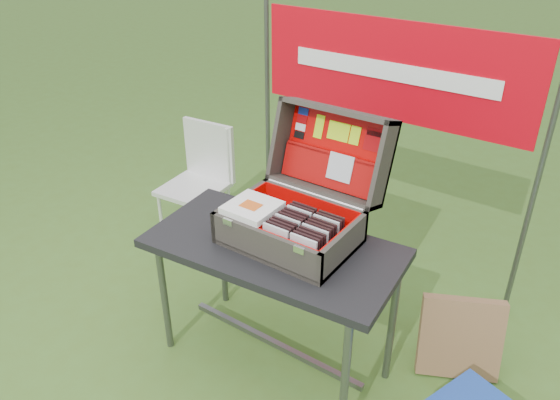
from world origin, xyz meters
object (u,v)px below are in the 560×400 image
Objects in this scene: table at (274,306)px; cardboard_box at (460,338)px; suitcase at (297,186)px; chair at (193,190)px.

table is 2.77× the size of cardboard_box.
table is at bearing -111.63° from suitcase.
chair is at bearing 146.27° from table.
suitcase reaches higher than table.
chair is 2.00× the size of cardboard_box.
chair is (-1.13, 0.47, -0.58)m from suitcase.
cardboard_box is (0.75, 0.36, -0.79)m from suitcase.
chair reaches higher than cardboard_box.
suitcase is 1.35m from chair.
cardboard_box is at bearing 26.30° from table.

